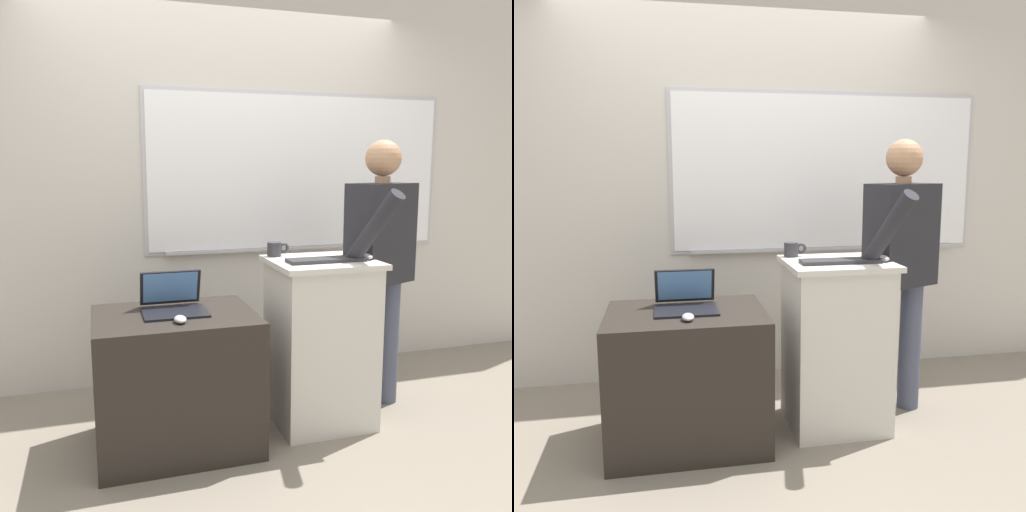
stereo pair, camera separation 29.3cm
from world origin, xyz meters
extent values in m
plane|color=gray|center=(0.00, 0.00, 0.00)|extent=(30.00, 30.00, 0.00)
cube|color=beige|center=(0.00, 1.27, 1.45)|extent=(6.40, 0.12, 2.89)
cube|color=#B7B7BC|center=(0.56, 1.20, 1.43)|extent=(2.18, 0.02, 1.10)
cube|color=white|center=(0.56, 1.20, 1.43)|extent=(2.13, 0.02, 1.05)
cube|color=#B7B7BC|center=(0.56, 1.18, 0.89)|extent=(1.92, 0.04, 0.02)
cube|color=beige|center=(0.36, 0.33, 0.46)|extent=(0.53, 0.48, 0.92)
cube|color=beige|center=(0.36, 0.33, 0.94)|extent=(0.58, 0.52, 0.03)
cube|color=#28231E|center=(-0.47, 0.29, 0.36)|extent=(0.83, 0.63, 0.72)
cylinder|color=#474C60|center=(0.67, 0.37, 0.39)|extent=(0.13, 0.13, 0.78)
cylinder|color=#474C60|center=(0.88, 0.46, 0.39)|extent=(0.13, 0.13, 0.78)
cube|color=#232328|center=(0.77, 0.41, 1.08)|extent=(0.46, 0.36, 0.59)
cylinder|color=tan|center=(0.77, 0.41, 1.39)|extent=(0.09, 0.09, 0.04)
sphere|color=tan|center=(0.77, 0.41, 1.52)|extent=(0.21, 0.21, 0.21)
cylinder|color=#232328|center=(0.56, 0.16, 1.11)|extent=(0.23, 0.41, 0.49)
cylinder|color=#232328|center=(0.98, 0.50, 1.05)|extent=(0.08, 0.08, 0.56)
cube|color=black|center=(-0.47, 0.29, 0.72)|extent=(0.33, 0.25, 0.01)
cube|color=black|center=(-0.47, 0.45, 0.83)|extent=(0.32, 0.08, 0.19)
cube|color=#598CCC|center=(-0.47, 0.44, 0.83)|extent=(0.29, 0.06, 0.17)
cube|color=#2D2D30|center=(0.36, 0.26, 0.96)|extent=(0.43, 0.13, 0.02)
ellipsoid|color=#BCBCC1|center=(-0.47, 0.13, 0.74)|extent=(0.06, 0.10, 0.03)
ellipsoid|color=#BCBCC1|center=(0.60, 0.27, 0.97)|extent=(0.06, 0.10, 0.03)
cylinder|color=#333338|center=(0.14, 0.52, 1.00)|extent=(0.08, 0.08, 0.08)
torus|color=#333338|center=(0.20, 0.52, 1.00)|extent=(0.06, 0.02, 0.06)
camera|label=1|loc=(-0.85, -2.42, 1.47)|focal=38.00mm
camera|label=2|loc=(-0.57, -2.49, 1.47)|focal=38.00mm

